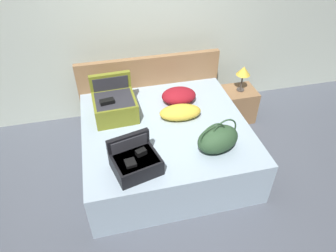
% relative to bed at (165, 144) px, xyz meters
% --- Properties ---
extents(ground_plane, '(12.00, 12.00, 0.00)m').
position_rel_bed_xyz_m(ground_plane, '(0.00, -0.40, -0.28)').
color(ground_plane, '#4C515B').
extents(back_wall, '(8.00, 0.10, 2.60)m').
position_rel_bed_xyz_m(back_wall, '(0.00, 1.25, 1.02)').
color(back_wall, '#B7C1B2').
rests_on(back_wall, ground).
extents(bed, '(1.87, 1.77, 0.57)m').
position_rel_bed_xyz_m(bed, '(0.00, 0.00, 0.00)').
color(bed, '#99ADBC').
rests_on(bed, ground).
extents(headboard, '(1.91, 0.08, 0.98)m').
position_rel_bed_xyz_m(headboard, '(0.00, 0.92, 0.20)').
color(headboard, olive).
rests_on(headboard, ground).
extents(hard_case_large, '(0.50, 0.52, 0.44)m').
position_rel_bed_xyz_m(hard_case_large, '(-0.53, 0.34, 0.43)').
color(hard_case_large, olive).
rests_on(hard_case_large, bed).
extents(hard_case_medium, '(0.50, 0.46, 0.32)m').
position_rel_bed_xyz_m(hard_case_medium, '(-0.43, -0.59, 0.39)').
color(hard_case_medium, black).
rests_on(hard_case_medium, bed).
extents(duffel_bag, '(0.52, 0.41, 0.36)m').
position_rel_bed_xyz_m(duffel_bag, '(0.43, -0.50, 0.43)').
color(duffel_bag, '#2D4C2D').
rests_on(duffel_bag, bed).
extents(pillow_near_headboard, '(0.45, 0.34, 0.19)m').
position_rel_bed_xyz_m(pillow_near_headboard, '(0.27, 0.42, 0.38)').
color(pillow_near_headboard, maroon).
rests_on(pillow_near_headboard, bed).
extents(pillow_center_head, '(0.50, 0.28, 0.17)m').
position_rel_bed_xyz_m(pillow_center_head, '(0.20, 0.10, 0.37)').
color(pillow_center_head, gold).
rests_on(pillow_center_head, bed).
extents(nightstand, '(0.44, 0.40, 0.48)m').
position_rel_bed_xyz_m(nightstand, '(1.22, 0.63, -0.05)').
color(nightstand, olive).
rests_on(nightstand, ground).
extents(table_lamp, '(0.19, 0.19, 0.36)m').
position_rel_bed_xyz_m(table_lamp, '(1.22, 0.63, 0.48)').
color(table_lamp, '#3F3833').
rests_on(table_lamp, nightstand).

